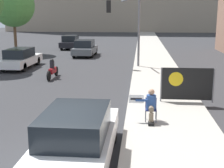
{
  "coord_description": "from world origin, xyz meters",
  "views": [
    {
      "loc": [
        2.21,
        -7.35,
        3.92
      ],
      "look_at": [
        1.11,
        4.48,
        1.23
      ],
      "focal_mm": 50.0,
      "sensor_mm": 36.0,
      "label": 1
    }
  ],
  "objects_px": {
    "motorcycle_on_road": "(52,70)",
    "traffic_light_pole": "(127,20)",
    "parked_car_curbside": "(77,138)",
    "protest_banner": "(187,84)",
    "seated_protester": "(150,105)",
    "car_on_road_midblock": "(85,48)",
    "car_on_road_distant": "(71,42)",
    "car_on_road_nearest": "(20,58)",
    "street_tree_midblock": "(13,6)"
  },
  "relations": [
    {
      "from": "motorcycle_on_road",
      "to": "protest_banner",
      "type": "bearing_deg",
      "value": -35.21
    },
    {
      "from": "car_on_road_nearest",
      "to": "motorcycle_on_road",
      "type": "distance_m",
      "value": 4.75
    },
    {
      "from": "parked_car_curbside",
      "to": "motorcycle_on_road",
      "type": "distance_m",
      "value": 11.66
    },
    {
      "from": "parked_car_curbside",
      "to": "car_on_road_midblock",
      "type": "bearing_deg",
      "value": 99.6
    },
    {
      "from": "protest_banner",
      "to": "car_on_road_distant",
      "type": "relative_size",
      "value": 0.53
    },
    {
      "from": "parked_car_curbside",
      "to": "motorcycle_on_road",
      "type": "bearing_deg",
      "value": 109.01
    },
    {
      "from": "traffic_light_pole",
      "to": "motorcycle_on_road",
      "type": "xyz_separation_m",
      "value": [
        -4.39,
        -3.91,
        -2.96
      ]
    },
    {
      "from": "traffic_light_pole",
      "to": "car_on_road_distant",
      "type": "distance_m",
      "value": 14.66
    },
    {
      "from": "car_on_road_distant",
      "to": "street_tree_midblock",
      "type": "xyz_separation_m",
      "value": [
        -4.26,
        -5.42,
        3.92
      ]
    },
    {
      "from": "seated_protester",
      "to": "protest_banner",
      "type": "height_order",
      "value": "protest_banner"
    },
    {
      "from": "protest_banner",
      "to": "street_tree_midblock",
      "type": "height_order",
      "value": "street_tree_midblock"
    },
    {
      "from": "parked_car_curbside",
      "to": "car_on_road_midblock",
      "type": "height_order",
      "value": "car_on_road_midblock"
    },
    {
      "from": "motorcycle_on_road",
      "to": "seated_protester",
      "type": "bearing_deg",
      "value": -53.7
    },
    {
      "from": "traffic_light_pole",
      "to": "motorcycle_on_road",
      "type": "bearing_deg",
      "value": -138.34
    },
    {
      "from": "traffic_light_pole",
      "to": "street_tree_midblock",
      "type": "xyz_separation_m",
      "value": [
        -11.22,
        7.19,
        1.18
      ]
    },
    {
      "from": "car_on_road_midblock",
      "to": "car_on_road_distant",
      "type": "bearing_deg",
      "value": 114.23
    },
    {
      "from": "parked_car_curbside",
      "to": "car_on_road_nearest",
      "type": "relative_size",
      "value": 0.97
    },
    {
      "from": "car_on_road_nearest",
      "to": "parked_car_curbside",
      "type": "bearing_deg",
      "value": -63.59
    },
    {
      "from": "parked_car_curbside",
      "to": "car_on_road_distant",
      "type": "xyz_separation_m",
      "value": [
        -6.36,
        27.54,
        0.0
      ]
    },
    {
      "from": "seated_protester",
      "to": "traffic_light_pole",
      "type": "distance_m",
      "value": 12.2
    },
    {
      "from": "seated_protester",
      "to": "motorcycle_on_road",
      "type": "xyz_separation_m",
      "value": [
        -5.81,
        7.9,
        -0.25
      ]
    },
    {
      "from": "motorcycle_on_road",
      "to": "traffic_light_pole",
      "type": "bearing_deg",
      "value": 41.66
    },
    {
      "from": "street_tree_midblock",
      "to": "seated_protester",
      "type": "bearing_deg",
      "value": -56.38
    },
    {
      "from": "protest_banner",
      "to": "parked_car_curbside",
      "type": "xyz_separation_m",
      "value": [
        -3.63,
        -5.78,
        -0.21
      ]
    },
    {
      "from": "seated_protester",
      "to": "car_on_road_distant",
      "type": "bearing_deg",
      "value": 117.05
    },
    {
      "from": "traffic_light_pole",
      "to": "car_on_road_midblock",
      "type": "relative_size",
      "value": 1.17
    },
    {
      "from": "traffic_light_pole",
      "to": "street_tree_midblock",
      "type": "distance_m",
      "value": 13.38
    },
    {
      "from": "parked_car_curbside",
      "to": "car_on_road_distant",
      "type": "bearing_deg",
      "value": 103.0
    },
    {
      "from": "seated_protester",
      "to": "car_on_road_nearest",
      "type": "bearing_deg",
      "value": 137.22
    },
    {
      "from": "traffic_light_pole",
      "to": "car_on_road_distant",
      "type": "height_order",
      "value": "traffic_light_pole"
    },
    {
      "from": "car_on_road_distant",
      "to": "motorcycle_on_road",
      "type": "bearing_deg",
      "value": -81.18
    },
    {
      "from": "car_on_road_nearest",
      "to": "street_tree_midblock",
      "type": "xyz_separation_m",
      "value": [
        -3.48,
        7.73,
        3.94
      ]
    },
    {
      "from": "motorcycle_on_road",
      "to": "car_on_road_distant",
      "type": "bearing_deg",
      "value": 98.82
    },
    {
      "from": "car_on_road_nearest",
      "to": "street_tree_midblock",
      "type": "bearing_deg",
      "value": 114.23
    },
    {
      "from": "car_on_road_midblock",
      "to": "motorcycle_on_road",
      "type": "height_order",
      "value": "car_on_road_midblock"
    },
    {
      "from": "seated_protester",
      "to": "car_on_road_distant",
      "type": "height_order",
      "value": "car_on_road_distant"
    },
    {
      "from": "protest_banner",
      "to": "parked_car_curbside",
      "type": "relative_size",
      "value": 0.49
    },
    {
      "from": "car_on_road_nearest",
      "to": "car_on_road_distant",
      "type": "distance_m",
      "value": 13.17
    },
    {
      "from": "seated_protester",
      "to": "car_on_road_midblock",
      "type": "height_order",
      "value": "car_on_road_midblock"
    },
    {
      "from": "protest_banner",
      "to": "car_on_road_nearest",
      "type": "bearing_deg",
      "value": 141.39
    },
    {
      "from": "parked_car_curbside",
      "to": "motorcycle_on_road",
      "type": "xyz_separation_m",
      "value": [
        -3.8,
        11.02,
        -0.22
      ]
    },
    {
      "from": "traffic_light_pole",
      "to": "car_on_road_nearest",
      "type": "height_order",
      "value": "traffic_light_pole"
    },
    {
      "from": "seated_protester",
      "to": "car_on_road_nearest",
      "type": "xyz_separation_m",
      "value": [
        -9.15,
        11.27,
        -0.05
      ]
    },
    {
      "from": "protest_banner",
      "to": "car_on_road_midblock",
      "type": "height_order",
      "value": "protest_banner"
    },
    {
      "from": "parked_car_curbside",
      "to": "car_on_road_distant",
      "type": "relative_size",
      "value": 1.08
    },
    {
      "from": "car_on_road_distant",
      "to": "motorcycle_on_road",
      "type": "distance_m",
      "value": 16.71
    },
    {
      "from": "car_on_road_distant",
      "to": "seated_protester",
      "type": "bearing_deg",
      "value": -71.08
    },
    {
      "from": "car_on_road_distant",
      "to": "motorcycle_on_road",
      "type": "relative_size",
      "value": 1.91
    },
    {
      "from": "parked_car_curbside",
      "to": "car_on_road_distant",
      "type": "distance_m",
      "value": 28.26
    },
    {
      "from": "protest_banner",
      "to": "parked_car_curbside",
      "type": "height_order",
      "value": "protest_banner"
    }
  ]
}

